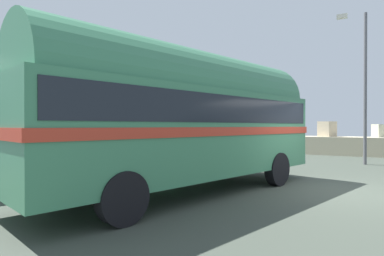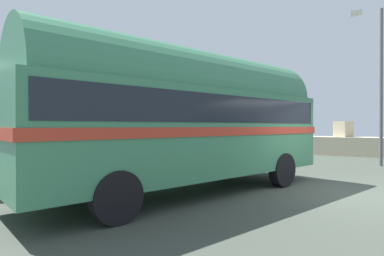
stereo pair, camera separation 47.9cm
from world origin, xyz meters
name	(u,v)px [view 1 (the left image)]	position (x,y,z in m)	size (l,w,h in m)	color
ground	(342,192)	(0.00, 0.00, 0.01)	(32.00, 26.00, 0.02)	#3D453B
breakwater	(358,143)	(0.11, 11.81, 0.73)	(31.36, 2.10, 2.46)	#C0B495
vintage_coach	(187,114)	(-3.48, -2.10, 2.05)	(4.68, 8.91, 3.70)	black
second_coach	(86,117)	(-7.75, -1.53, 2.05)	(5.64, 8.82, 3.70)	black
lamp_post	(362,80)	(0.39, 6.97, 3.83)	(1.23, 0.47, 6.83)	#5B5B60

